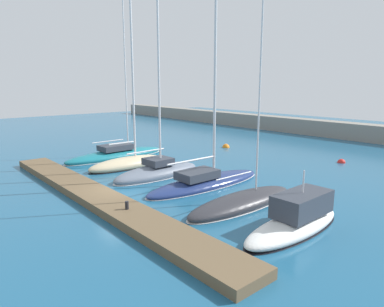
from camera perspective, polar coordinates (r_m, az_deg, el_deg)
name	(u,v)px	position (r m, az deg, el deg)	size (l,w,h in m)	color
ground_plane	(117,195)	(23.32, -12.16, -6.70)	(120.00, 120.00, 0.00)	#1E567A
dock_pier	(96,196)	(22.65, -15.39, -6.77)	(25.51, 2.23, 0.48)	brown
breakwater_seawall	(359,132)	(49.28, 25.65, 3.20)	(108.00, 2.41, 2.12)	gray
sailboat_teal_nearest	(116,154)	(34.85, -12.26, -0.09)	(2.98, 10.66, 20.98)	#19707F
sailboat_sand_second	(128,163)	(30.68, -10.34, -1.47)	(2.35, 7.45, 14.73)	beige
sailboat_slate_third	(158,171)	(27.37, -5.63, -2.94)	(2.79, 7.87, 16.48)	slate
sailboat_navy_fourth	(206,180)	(24.87, 2.24, -4.36)	(2.67, 10.23, 20.06)	navy
sailboat_charcoal_fifth	(243,202)	(21.12, 8.26, -7.83)	(2.29, 8.52, 14.99)	#2D2D33
motorboat_white_sixth	(296,220)	(18.26, 16.66, -10.33)	(2.24, 7.22, 3.22)	white
mooring_buoy_red	(341,163)	(34.76, 23.21, -1.38)	(0.70, 0.70, 0.70)	red
mooring_buoy_orange	(226,147)	(39.70, 5.56, 1.00)	(0.82, 0.82, 0.82)	orange
dock_bollard	(127,205)	(19.30, -10.60, -8.32)	(0.20, 0.20, 0.44)	black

